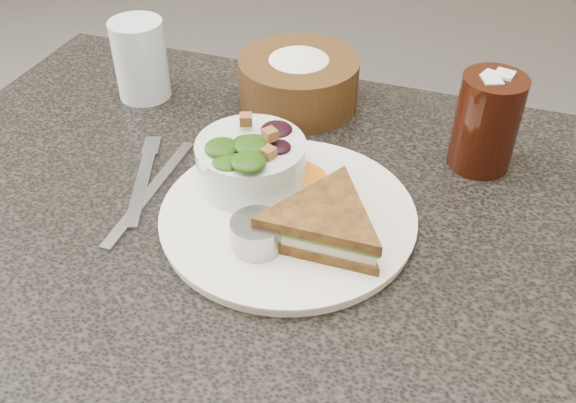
% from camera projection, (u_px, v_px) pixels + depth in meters
% --- Properties ---
extents(dining_table, '(1.00, 0.70, 0.75)m').
position_uv_depth(dining_table, '(269.00, 380.00, 1.05)').
color(dining_table, black).
rests_on(dining_table, floor).
extents(dinner_plate, '(0.31, 0.31, 0.01)m').
position_uv_depth(dinner_plate, '(288.00, 216.00, 0.78)').
color(dinner_plate, silver).
rests_on(dinner_plate, dining_table).
extents(sandwich, '(0.17, 0.17, 0.05)m').
position_uv_depth(sandwich, '(325.00, 224.00, 0.72)').
color(sandwich, brown).
rests_on(sandwich, dinner_plate).
extents(salad_bowl, '(0.14, 0.14, 0.08)m').
position_uv_depth(salad_bowl, '(251.00, 155.00, 0.80)').
color(salad_bowl, silver).
rests_on(salad_bowl, dinner_plate).
extents(dressing_ramekin, '(0.07, 0.07, 0.04)m').
position_uv_depth(dressing_ramekin, '(257.00, 234.00, 0.72)').
color(dressing_ramekin, '#949595').
rests_on(dressing_ramekin, dinner_plate).
extents(orange_wedge, '(0.10, 0.10, 0.03)m').
position_uv_depth(orange_wedge, '(302.00, 168.00, 0.82)').
color(orange_wedge, orange).
rests_on(orange_wedge, dinner_plate).
extents(fork, '(0.08, 0.17, 0.00)m').
position_uv_depth(fork, '(142.00, 184.00, 0.83)').
color(fork, '#969CA5').
rests_on(fork, dining_table).
extents(knife, '(0.02, 0.23, 0.00)m').
position_uv_depth(knife, '(151.00, 191.00, 0.82)').
color(knife, '#A9A9AA').
rests_on(knife, dining_table).
extents(bread_basket, '(0.21, 0.21, 0.10)m').
position_uv_depth(bread_basket, '(299.00, 74.00, 0.96)').
color(bread_basket, '#483214').
rests_on(bread_basket, dining_table).
extents(cola_glass, '(0.09, 0.09, 0.14)m').
position_uv_depth(cola_glass, '(487.00, 119.00, 0.83)').
color(cola_glass, black).
rests_on(cola_glass, dining_table).
extents(water_glass, '(0.09, 0.09, 0.12)m').
position_uv_depth(water_glass, '(140.00, 60.00, 0.98)').
color(water_glass, silver).
rests_on(water_glass, dining_table).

